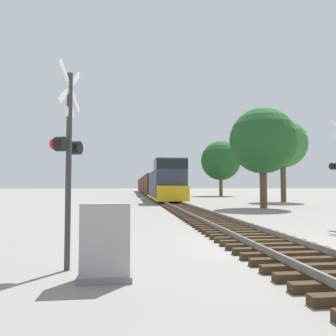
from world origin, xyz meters
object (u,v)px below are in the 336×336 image
at_px(freight_train, 149,185).
at_px(tree_mid_background, 283,144).
at_px(tree_far_right, 263,141).
at_px(relay_cabinet, 106,242).
at_px(tree_deep_background, 221,161).
at_px(crossing_signal_near, 68,153).

bearing_deg(freight_train, tree_mid_background, -70.07).
relative_size(freight_train, tree_mid_background, 8.85).
distance_m(tree_far_right, tree_mid_background, 10.81).
height_order(relay_cabinet, tree_deep_background, tree_deep_background).
bearing_deg(tree_deep_background, tree_mid_background, -86.97).
bearing_deg(freight_train, tree_far_right, -81.46).
distance_m(relay_cabinet, tree_mid_background, 32.75).
distance_m(tree_far_right, tree_deep_background, 30.03).
bearing_deg(tree_deep_background, relay_cabinet, -108.17).
bearing_deg(freight_train, relay_cabinet, -94.02).
relative_size(relay_cabinet, tree_mid_background, 0.16).
xyz_separation_m(freight_train, tree_deep_background, (11.45, -13.93, 4.12)).
xyz_separation_m(tree_mid_background, tree_deep_background, (-1.09, 20.68, -0.25)).
xyz_separation_m(relay_cabinet, tree_far_right, (10.90, 18.56, 4.61)).
relative_size(tree_far_right, tree_deep_background, 0.85).
relative_size(freight_train, tree_deep_background, 8.42).
xyz_separation_m(crossing_signal_near, tree_far_right, (11.77, 17.71, 2.85)).
height_order(relay_cabinet, tree_far_right, tree_far_right).
bearing_deg(tree_far_right, tree_mid_background, 56.05).
bearing_deg(tree_far_right, tree_deep_background, 80.57).
bearing_deg(crossing_signal_near, tree_far_right, 163.64).
relative_size(freight_train, tree_far_right, 9.95).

